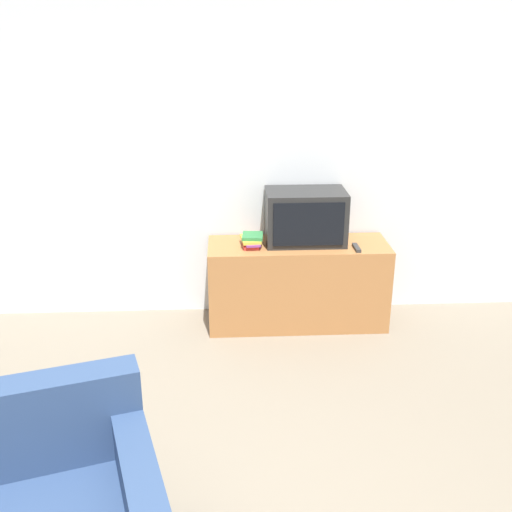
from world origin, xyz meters
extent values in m
cube|color=silver|center=(0.00, 3.03, 1.30)|extent=(9.00, 0.06, 2.60)
cube|color=#9E6638|center=(0.84, 2.74, 0.33)|extent=(1.39, 0.48, 0.67)
cube|color=black|center=(0.90, 2.79, 0.87)|extent=(0.61, 0.37, 0.41)
cube|color=black|center=(0.90, 2.60, 0.87)|extent=(0.53, 0.01, 0.33)
cube|color=#B72D28|center=(0.47, 2.70, 0.68)|extent=(0.12, 0.17, 0.03)
cube|color=#7A3884|center=(0.48, 2.70, 0.71)|extent=(0.12, 0.22, 0.02)
cube|color=gold|center=(0.47, 2.71, 0.73)|extent=(0.16, 0.22, 0.02)
cube|color=#2D753D|center=(0.49, 2.71, 0.75)|extent=(0.17, 0.18, 0.03)
cube|color=#2D2D2D|center=(1.27, 2.60, 0.68)|extent=(0.04, 0.16, 0.02)
camera|label=1|loc=(0.29, -1.56, 2.26)|focal=42.00mm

